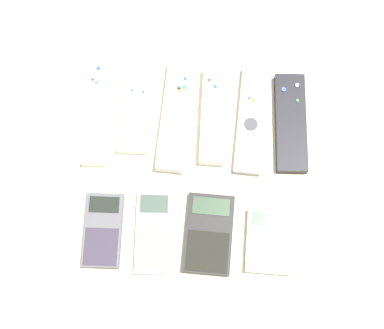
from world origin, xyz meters
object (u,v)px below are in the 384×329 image
(calculator_0, at_px, (103,230))
(calculator_2, at_px, (209,234))
(remote_3, at_px, (214,116))
(remote_5, at_px, (291,123))
(remote_4, at_px, (251,120))
(remote_1, at_px, (136,111))
(remote_0, at_px, (97,111))
(calculator_1, at_px, (153,232))
(calculator_3, at_px, (269,242))
(remote_2, at_px, (176,116))

(calculator_0, bearing_deg, calculator_2, 0.01)
(remote_3, height_order, calculator_0, remote_3)
(remote_3, distance_m, remote_5, 0.15)
(remote_4, relative_size, remote_5, 1.09)
(calculator_0, relative_size, calculator_2, 0.93)
(remote_1, relative_size, remote_4, 0.78)
(remote_0, xyz_separation_m, calculator_0, (0.03, -0.23, -0.00))
(remote_3, height_order, calculator_2, remote_3)
(calculator_1, bearing_deg, remote_1, 100.12)
(remote_0, bearing_deg, calculator_0, -84.34)
(calculator_0, bearing_deg, remote_0, 97.17)
(remote_1, bearing_deg, remote_5, -1.13)
(remote_5, relative_size, calculator_1, 1.30)
(remote_3, xyz_separation_m, calculator_0, (-0.19, -0.23, -0.01))
(calculator_3, bearing_deg, remote_2, 129.85)
(remote_2, bearing_deg, remote_5, 2.83)
(remote_0, relative_size, calculator_2, 1.50)
(remote_4, bearing_deg, remote_5, 2.19)
(remote_3, bearing_deg, remote_2, -176.03)
(remote_3, height_order, calculator_3, remote_3)
(remote_0, relative_size, calculator_1, 1.45)
(remote_5, height_order, calculator_0, remote_5)
(remote_0, bearing_deg, calculator_2, -47.64)
(calculator_1, relative_size, calculator_2, 1.04)
(remote_5, bearing_deg, remote_0, 177.42)
(calculator_1, relative_size, calculator_3, 1.32)
(remote_2, bearing_deg, remote_3, 6.97)
(remote_2, relative_size, calculator_2, 1.50)
(remote_0, height_order, remote_3, remote_3)
(remote_4, xyz_separation_m, remote_5, (0.08, -0.00, 0.00))
(calculator_3, bearing_deg, calculator_0, -179.49)
(remote_3, xyz_separation_m, calculator_2, (0.00, -0.22, -0.01))
(remote_1, xyz_separation_m, remote_3, (0.15, -0.00, 0.00))
(remote_1, height_order, calculator_2, remote_1)
(remote_3, bearing_deg, remote_5, -2.20)
(remote_4, distance_m, calculator_1, 0.28)
(remote_3, distance_m, calculator_1, 0.25)
(remote_2, bearing_deg, calculator_1, -93.95)
(remote_4, height_order, calculator_2, remote_4)
(remote_2, relative_size, remote_4, 1.02)
(calculator_1, distance_m, calculator_3, 0.21)
(remote_2, bearing_deg, calculator_0, -114.90)
(remote_2, height_order, calculator_1, remote_2)
(remote_1, xyz_separation_m, calculator_0, (-0.04, -0.23, -0.00))
(remote_0, bearing_deg, calculator_1, -63.84)
(remote_4, height_order, calculator_3, same)
(calculator_0, bearing_deg, remote_1, 78.80)
(calculator_2, bearing_deg, remote_0, 137.06)
(remote_4, bearing_deg, remote_2, -176.37)
(remote_1, relative_size, calculator_2, 1.14)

